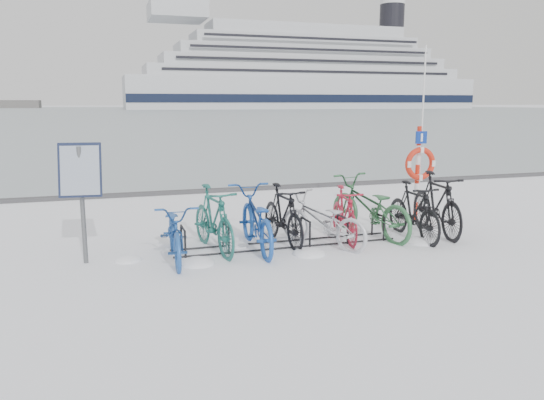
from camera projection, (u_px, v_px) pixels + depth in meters
The scene contains 17 objects.
ground at pixel (286, 245), 9.32m from camera, with size 900.00×900.00×0.00m, color white.
ice_sheet at pixel (113, 111), 154.63m from camera, with size 400.00×298.00×0.02m, color #9FADB3.
quay_edge at pixel (217, 190), 14.84m from camera, with size 400.00×0.25×0.10m, color #3F3F42.
bike_rack at pixel (286, 235), 9.29m from camera, with size 4.00×0.48×0.46m.
info_board at pixel (80, 177), 8.03m from camera, with size 0.65×0.31×1.88m.
lifebuoy_station at pixel (420, 164), 11.03m from camera, with size 0.70×0.22×3.62m.
cruise_ferry at pixel (303, 77), 205.29m from camera, with size 136.48×25.74×44.84m.
bike_0 at pixel (175, 229), 8.40m from camera, with size 0.65×1.87×0.98m, color #204E9A.
bike_1 at pixel (213, 218), 8.90m from camera, with size 0.53×1.89×1.14m, color #1C5F56.
bike_2 at pixel (256, 217), 9.01m from camera, with size 0.73×2.10×1.10m, color #1B4CA6.
bike_3 at pixel (283, 213), 9.40m from camera, with size 0.51×1.80×1.08m, color black.
bike_4 at pixel (322, 219), 9.20m from camera, with size 0.64×1.85×0.97m, color #BABBC2.
bike_5 at pixel (344, 212), 9.64m from camera, with size 0.47×1.67×1.01m, color #B01D34.
bike_6 at pixel (369, 205), 9.92m from camera, with size 0.77×2.20×1.16m, color #30683E.
bike_7 at pixel (414, 209), 9.74m from camera, with size 0.51×1.79×1.08m, color black.
bike_8 at pixel (437, 202), 10.08m from camera, with size 0.57×2.01×1.21m, color black.
snow_drifts at pixel (306, 247), 9.23m from camera, with size 6.26×1.82×0.19m.
Camera 1 is at (-2.96, -8.52, 2.47)m, focal length 35.00 mm.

